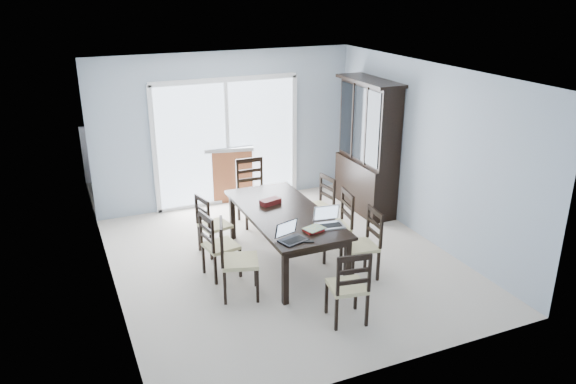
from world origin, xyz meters
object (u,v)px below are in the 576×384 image
china_hutch (368,148)px  chair_left_near (231,251)px  chair_left_far (209,219)px  laptop_silver (330,222)px  cell_phone (309,241)px  chair_right_mid (340,217)px  laptop_dark (293,237)px  dining_table (285,217)px  hot_tub (197,163)px  chair_end_far (252,184)px  chair_right_near (367,236)px  chair_left_mid (214,238)px  chair_right_far (322,199)px  game_box (270,202)px  chair_end_near (350,280)px

china_hutch → chair_left_near: china_hutch is taller
chair_left_far → laptop_silver: chair_left_far is taller
laptop_silver → cell_phone: 0.53m
laptop_silver → chair_left_near: bearing=-177.1°
chair_right_mid → laptop_dark: size_ratio=2.93×
dining_table → chair_right_mid: (0.77, -0.13, -0.09)m
laptop_dark → hot_tub: 4.21m
chair_end_far → hot_tub: (-0.43, 1.81, -0.13)m
chair_left_near → chair_right_mid: size_ratio=1.04×
chair_right_near → laptop_dark: 1.12m
chair_left_far → chair_end_far: size_ratio=0.86×
chair_left_mid → chair_right_far: chair_left_mid is taller
chair_left_far → laptop_silver: bearing=29.5°
dining_table → china_hutch: (2.02, 1.25, 0.40)m
chair_left_far → chair_right_near: bearing=37.0°
laptop_silver → china_hutch: bearing=56.1°
chair_left_mid → game_box: bearing=101.7°
china_hutch → chair_left_mid: china_hutch is taller
hot_tub → chair_right_near: bearing=-74.1°
chair_left_mid → chair_end_far: (1.08, 1.55, 0.07)m
chair_right_near → chair_end_far: 2.41m
china_hutch → cell_phone: size_ratio=18.90×
laptop_dark → chair_right_far: bearing=36.3°
chair_end_near → cell_phone: bearing=113.3°
chair_end_far → game_box: bearing=83.6°
laptop_dark → cell_phone: 0.19m
hot_tub → chair_left_near: bearing=-98.7°
chair_end_far → game_box: 1.20m
laptop_silver → cell_phone: size_ratio=3.22×
chair_right_mid → chair_right_far: 0.83m
dining_table → chair_left_far: bearing=143.3°
chair_end_near → china_hutch: bearing=65.9°
china_hutch → chair_right_mid: size_ratio=1.99×
chair_left_mid → chair_right_near: bearing=58.2°
chair_left_far → chair_right_near: 2.21m
china_hutch → chair_left_far: 3.00m
game_box → hot_tub: (-0.27, 2.99, -0.29)m
chair_left_mid → chair_end_near: 1.96m
chair_left_near → chair_left_far: size_ratio=1.13×
laptop_silver → chair_end_far: bearing=104.1°
chair_left_mid → cell_phone: bearing=34.0°
china_hutch → chair_left_mid: bearing=-157.0°
chair_end_far → laptop_dark: (-0.34, -2.39, 0.18)m
chair_left_far → cell_phone: 1.81m
chair_right_mid → game_box: size_ratio=3.84×
chair_left_near → hot_tub: chair_left_near is taller
chair_left_far → chair_end_near: size_ratio=0.96×
chair_right_mid → chair_end_far: 1.79m
dining_table → chair_left_near: bearing=-148.9°
chair_end_far → laptop_silver: 2.21m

